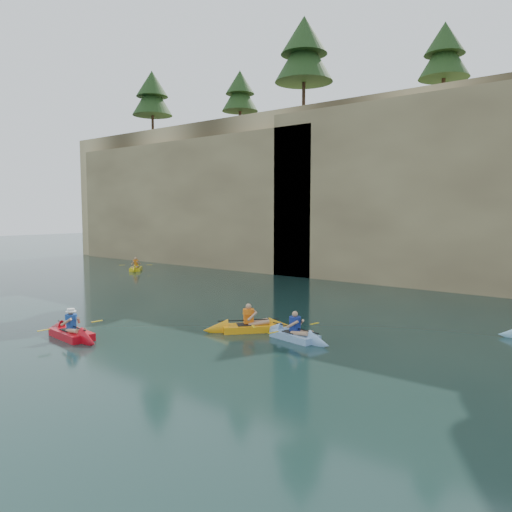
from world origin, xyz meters
The scene contains 11 objects.
ground centered at (0.00, 0.00, 0.00)m, with size 160.00×160.00×0.00m, color black.
cliff centered at (0.00, 30.00, 6.00)m, with size 70.00×16.00×12.00m, color tan.
cliff_slab_west centered at (-20.00, 22.60, 5.28)m, with size 26.00×2.40×10.56m, color tan.
cliff_slab_center centered at (2.00, 22.60, 5.70)m, with size 24.00×2.40×11.40m, color tan.
sea_cave_west centered at (-18.00, 21.95, 2.00)m, with size 4.50×1.00×4.00m, color black.
sea_cave_center centered at (-4.00, 21.95, 1.60)m, with size 3.50×1.00×3.20m, color black.
cliff_pines centered at (0.00, 25.00, 15.91)m, with size 56.00×6.00×7.83m, color black, non-canonical shape.
main_kayaker centered at (-5.01, 2.94, 0.17)m, with size 3.54×2.36×1.29m.
kayaker_orange centered at (-0.78, 7.65, 0.16)m, with size 2.81×3.09×1.30m.
kayaker_ltblue_near centered at (1.24, 7.75, 0.15)m, with size 3.23×2.42×1.24m.
kayaker_yellow centered at (-19.61, 16.88, 0.15)m, with size 2.70×2.67×1.25m.
Camera 1 is at (10.97, -6.37, 4.49)m, focal length 35.00 mm.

